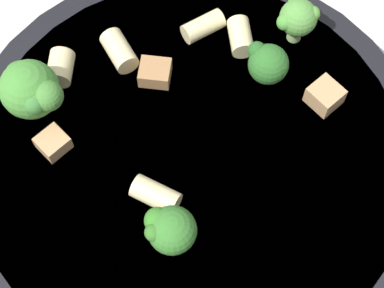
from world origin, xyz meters
The scene contains 14 objects.
ground_plane centered at (0.00, 0.00, 0.00)m, with size 2.00×2.00×0.00m, color beige.
pasta_bowl centered at (0.00, 0.00, 0.02)m, with size 0.29×0.29×0.04m.
broccoli_floret_0 centered at (-0.01, -0.10, 0.07)m, with size 0.04×0.04×0.04m.
broccoli_floret_1 centered at (-0.09, 0.05, 0.06)m, with size 0.03×0.03×0.03m.
broccoli_floret_2 centered at (-0.06, 0.04, 0.06)m, with size 0.03×0.03×0.03m.
broccoli_floret_3 centered at (0.06, 0.00, 0.06)m, with size 0.03×0.03×0.03m.
rigatoni_0 centered at (0.03, -0.01, 0.05)m, with size 0.01×0.01×0.03m, color beige.
rigatoni_1 centered at (-0.09, -0.01, 0.05)m, with size 0.01×0.01×0.03m, color beige.
rigatoni_2 centered at (-0.04, -0.09, 0.05)m, with size 0.02×0.02×0.02m, color beige.
rigatoni_3 centered at (-0.08, 0.02, 0.05)m, with size 0.01×0.01×0.02m, color beige.
rigatoni_4 centered at (-0.06, -0.06, 0.05)m, with size 0.01×0.01×0.03m, color beige.
chicken_chunk_0 centered at (0.01, -0.08, 0.05)m, with size 0.02×0.02×0.01m, color tan.
chicken_chunk_1 centered at (-0.05, -0.03, 0.05)m, with size 0.02×0.02×0.01m, color #A87A4C.
chicken_chunk_2 centered at (-0.05, 0.07, 0.05)m, with size 0.02×0.02×0.01m, color tan.
Camera 1 is at (0.16, 0.03, 0.39)m, focal length 60.00 mm.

